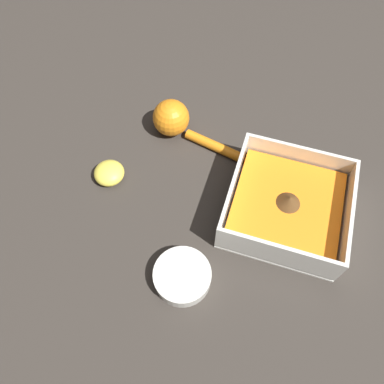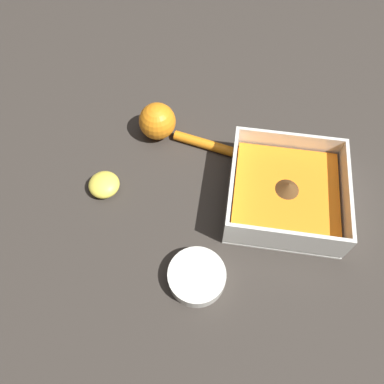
{
  "view_description": "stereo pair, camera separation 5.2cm",
  "coord_description": "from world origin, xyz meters",
  "px_view_note": "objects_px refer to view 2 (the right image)",
  "views": [
    {
      "loc": [
        0.35,
        -0.07,
        0.59
      ],
      "look_at": [
        0.04,
        -0.17,
        0.04
      ],
      "focal_mm": 35.0,
      "sensor_mm": 36.0,
      "label": 1
    },
    {
      "loc": [
        0.36,
        -0.12,
        0.59
      ],
      "look_at": [
        0.04,
        -0.17,
        0.04
      ],
      "focal_mm": 35.0,
      "sensor_mm": 36.0,
      "label": 2
    }
  ],
  "objects_px": {
    "square_dish": "(285,194)",
    "lemon_squeezer": "(163,124)",
    "spice_bowl": "(197,277)",
    "lemon_half": "(104,185)"
  },
  "relations": [
    {
      "from": "square_dish",
      "to": "spice_bowl",
      "type": "bearing_deg",
      "value": -38.52
    },
    {
      "from": "square_dish",
      "to": "lemon_half",
      "type": "distance_m",
      "value": 0.32
    },
    {
      "from": "square_dish",
      "to": "lemon_squeezer",
      "type": "relative_size",
      "value": 0.99
    },
    {
      "from": "spice_bowl",
      "to": "lemon_squeezer",
      "type": "relative_size",
      "value": 0.46
    },
    {
      "from": "lemon_half",
      "to": "lemon_squeezer",
      "type": "bearing_deg",
      "value": 149.68
    },
    {
      "from": "lemon_squeezer",
      "to": "spice_bowl",
      "type": "bearing_deg",
      "value": 122.61
    },
    {
      "from": "spice_bowl",
      "to": "lemon_squeezer",
      "type": "height_order",
      "value": "lemon_squeezer"
    },
    {
      "from": "spice_bowl",
      "to": "lemon_half",
      "type": "height_order",
      "value": "lemon_half"
    },
    {
      "from": "square_dish",
      "to": "lemon_squeezer",
      "type": "height_order",
      "value": "same"
    },
    {
      "from": "spice_bowl",
      "to": "lemon_half",
      "type": "relative_size",
      "value": 1.65
    }
  ]
}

